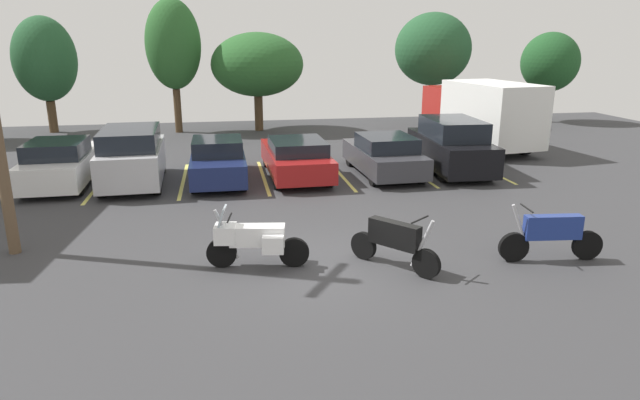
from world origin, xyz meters
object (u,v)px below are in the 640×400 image
motorcycle_touring (254,239)px  box_truck (481,113)px  car_charcoal (384,155)px  motorcycle_third (395,242)px  car_white (61,163)px  car_black (451,146)px  car_silver (132,156)px  motorcycle_second (551,234)px  car_red (296,157)px  car_navy (218,161)px

motorcycle_touring → box_truck: 15.71m
car_charcoal → box_truck: (5.50, 3.99, 0.85)m
motorcycle_touring → motorcycle_third: motorcycle_touring is taller
motorcycle_third → car_white: car_white is taller
motorcycle_third → car_black: size_ratio=0.36×
car_white → box_truck: box_truck is taller
car_silver → car_charcoal: (8.55, -0.04, -0.25)m
motorcycle_second → motorcycle_third: motorcycle_second is taller
car_white → car_red: size_ratio=0.97×
car_navy → car_charcoal: (5.79, -0.08, -0.01)m
motorcycle_touring → car_red: 8.05m
motorcycle_touring → box_truck: box_truck is taller
car_silver → box_truck: (14.05, 3.95, 0.60)m
car_navy → motorcycle_touring: bearing=-84.6°
car_white → car_charcoal: car_white is taller
car_black → box_truck: 4.88m
car_silver → box_truck: size_ratio=0.68×
car_navy → box_truck: bearing=19.1°
motorcycle_touring → car_silver: size_ratio=0.49×
car_white → car_black: 13.42m
car_charcoal → motorcycle_third: bearing=-104.8°
motorcycle_touring → car_black: 10.87m
car_navy → car_charcoal: bearing=-0.8°
motorcycle_touring → motorcycle_third: 2.96m
motorcycle_second → car_silver: bearing=139.5°
motorcycle_touring → car_red: bearing=76.0°
car_red → box_truck: (8.62, 3.79, 0.86)m
motorcycle_second → car_white: 15.05m
motorcycle_third → car_black: bearing=60.6°
car_black → car_charcoal: bearing=-176.5°
car_red → box_truck: box_truck is taller
car_navy → box_truck: size_ratio=0.70×
motorcycle_third → car_white: bearing=135.1°
car_black → car_silver: bearing=-179.4°
car_white → car_red: bearing=-2.0°
car_navy → car_charcoal: car_navy is taller
motorcycle_third → box_truck: box_truck is taller
car_white → car_silver: bearing=-10.6°
motorcycle_third → motorcycle_touring: bearing=168.5°
car_red → car_white: bearing=178.0°
car_red → box_truck: 9.45m
motorcycle_third → car_navy: (-3.62, 8.28, 0.11)m
car_white → car_silver: size_ratio=1.09×
car_navy → car_red: 2.67m
car_navy → car_black: 8.34m
car_navy → motorcycle_second: bearing=-50.0°
motorcycle_second → car_navy: 11.03m
motorcycle_third → car_charcoal: bearing=75.2°
box_truck → car_charcoal: bearing=-144.0°
motorcycle_third → box_truck: (7.66, 12.19, 0.95)m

